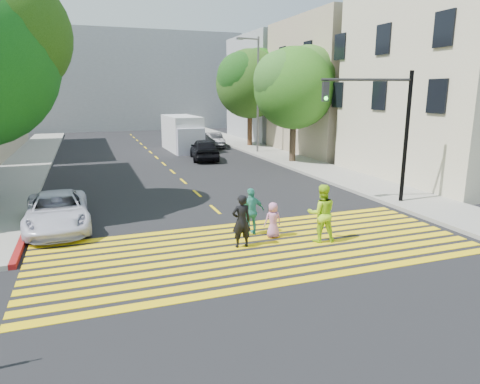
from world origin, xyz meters
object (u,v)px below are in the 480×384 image
pedestrian_man (241,221)px  traffic_signal (384,120)px  tree_right_far (251,80)px  pedestrian_child (273,220)px  pedestrian_extra (251,212)px  white_sedan (57,211)px  tree_right_near (295,84)px  white_van (183,134)px  dark_car_near (204,149)px  silver_car (177,137)px  dark_car_parked (214,140)px  pedestrian_woman (322,213)px

pedestrian_man → traffic_signal: 8.22m
tree_right_far → pedestrian_child: (-7.91, -22.52, -5.04)m
pedestrian_extra → pedestrian_child: bearing=133.1°
tree_right_far → traffic_signal: size_ratio=1.51×
pedestrian_child → white_sedan: bearing=-27.1°
tree_right_far → tree_right_near: bearing=-92.7°
white_van → dark_car_near: bearing=-86.8°
pedestrian_man → traffic_signal: traffic_signal is taller
white_sedan → white_van: size_ratio=0.75×
pedestrian_child → silver_car: bearing=-95.0°
pedestrian_man → white_sedan: (-5.43, 3.93, -0.21)m
white_sedan → dark_car_near: bearing=53.9°
dark_car_near → silver_car: size_ratio=1.02×
dark_car_near → dark_car_parked: size_ratio=1.18×
pedestrian_woman → traffic_signal: traffic_signal is taller
pedestrian_extra → dark_car_near: size_ratio=0.36×
white_sedan → dark_car_parked: bearing=57.3°
pedestrian_extra → dark_car_near: bearing=-104.5°
white_sedan → dark_car_parked: white_sedan is taller
pedestrian_woman → pedestrian_child: (-1.29, 0.87, -0.34)m
traffic_signal → pedestrian_man: bearing=-143.6°
tree_right_far → pedestrian_woman: size_ratio=4.46×
tree_right_near → white_sedan: bearing=-144.9°
pedestrian_extra → traffic_signal: traffic_signal is taller
silver_car → traffic_signal: 24.79m
pedestrian_man → pedestrian_woman: 2.60m
tree_right_near → white_van: size_ratio=1.29×
white_van → dark_car_parked: bearing=19.8°
dark_car_near → white_van: bearing=-76.8°
pedestrian_woman → traffic_signal: 6.23m
pedestrian_extra → white_van: (2.38, 21.36, 0.53)m
pedestrian_woman → tree_right_far: bearing=-89.6°
tree_right_near → pedestrian_woman: (-6.18, -14.25, -4.25)m
dark_car_parked → traffic_signal: size_ratio=0.68×
tree_right_near → silver_car: 14.97m
tree_right_far → pedestrian_extra: tree_right_far is taller
dark_car_near → traffic_signal: size_ratio=0.81×
pedestrian_man → pedestrian_extra: bearing=-125.4°
silver_car → pedestrian_man: bearing=90.6°
tree_right_far → dark_car_near: tree_right_far is taller
pedestrian_woman → white_sedan: pedestrian_woman is taller
tree_right_far → pedestrian_extra: size_ratio=5.22×
tree_right_near → pedestrian_child: size_ratio=6.46×
pedestrian_woman → pedestrian_extra: bearing=-20.5°
tree_right_near → pedestrian_extra: tree_right_near is taller
tree_right_near → traffic_signal: size_ratio=1.39×
tree_right_far → dark_car_near: (-5.69, -5.77, -4.88)m
pedestrian_man → pedestrian_extra: size_ratio=1.04×
dark_car_near → silver_car: (0.12, 9.95, -0.12)m
dark_car_parked → traffic_signal: bearing=-81.3°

